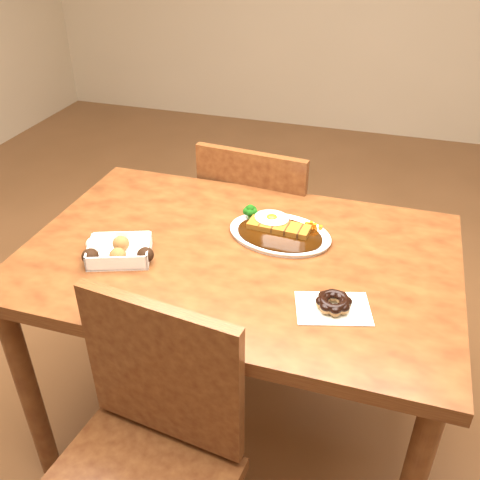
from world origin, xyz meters
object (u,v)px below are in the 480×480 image
(chair_near, at_px, (141,468))
(donut_box, at_px, (118,251))
(chair_far, at_px, (262,233))
(pon_de_ring, at_px, (334,303))
(table, at_px, (239,280))
(katsu_curry_plate, at_px, (279,231))

(chair_near, distance_m, donut_box, 0.56)
(chair_far, xyz_separation_m, pon_de_ring, (0.36, -0.70, 0.29))
(chair_far, bearing_deg, donut_box, 76.10)
(table, bearing_deg, chair_far, 97.85)
(chair_near, bearing_deg, table, 89.60)
(katsu_curry_plate, height_order, donut_box, katsu_curry_plate)
(chair_far, relative_size, katsu_curry_plate, 2.67)
(table, height_order, chair_near, chair_near)
(chair_near, bearing_deg, pon_de_ring, 52.69)
(chair_far, bearing_deg, katsu_curry_plate, 116.46)
(table, height_order, pon_de_ring, pon_de_ring)
(table, relative_size, chair_near, 1.38)
(katsu_curry_plate, bearing_deg, pon_de_ring, -54.13)
(chair_far, height_order, chair_near, same)
(table, height_order, chair_far, chair_far)
(table, relative_size, chair_far, 1.38)
(donut_box, distance_m, pon_de_ring, 0.60)
(chair_near, xyz_separation_m, pon_de_ring, (0.36, 0.37, 0.29))
(katsu_curry_plate, bearing_deg, donut_box, -148.02)
(katsu_curry_plate, xyz_separation_m, pon_de_ring, (0.21, -0.28, 0.00))
(donut_box, xyz_separation_m, pon_de_ring, (0.60, -0.04, -0.01))
(donut_box, bearing_deg, chair_near, -59.86)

